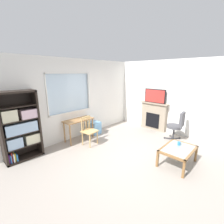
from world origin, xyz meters
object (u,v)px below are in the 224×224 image
object	(u,v)px
bookshelf	(20,127)
sippy_cup	(179,143)
fireplace	(154,116)
coffee_table	(178,151)
wooden_chair	(89,131)
plastic_drawer_unit	(95,128)
desk_under_window	(79,123)
tv	(155,96)
office_chair	(177,125)

from	to	relation	value
bookshelf	sippy_cup	size ratio (longest dim) A/B	20.09
fireplace	coffee_table	distance (m)	2.47
wooden_chair	coffee_table	xyz separation A→B (m)	(0.81, -2.48, -0.09)
plastic_drawer_unit	fireplace	world-z (taller)	fireplace
desk_under_window	tv	xyz separation A→B (m)	(2.63, -1.33, 0.75)
wooden_chair	office_chair	xyz separation A→B (m)	(2.19, -1.91, 0.09)
plastic_drawer_unit	tv	size ratio (longest dim) A/B	0.54
sippy_cup	office_chair	bearing A→B (deg)	23.22
sippy_cup	coffee_table	bearing A→B (deg)	-163.28
desk_under_window	fireplace	xyz separation A→B (m)	(2.65, -1.33, -0.06)
desk_under_window	coffee_table	distance (m)	3.11
wooden_chair	tv	distance (m)	2.88
office_chair	coffee_table	size ratio (longest dim) A/B	1.07
sippy_cup	bookshelf	bearing A→B (deg)	131.76
tv	sippy_cup	world-z (taller)	tv
fireplace	tv	size ratio (longest dim) A/B	1.33
tv	office_chair	bearing A→B (deg)	-111.32
tv	office_chair	size ratio (longest dim) A/B	0.85
fireplace	sippy_cup	bearing A→B (deg)	-135.48
bookshelf	fireplace	distance (m)	4.59
plastic_drawer_unit	sippy_cup	size ratio (longest dim) A/B	5.04
plastic_drawer_unit	fireplace	xyz separation A→B (m)	(1.93, -1.38, 0.32)
coffee_table	fireplace	bearing A→B (deg)	42.42
bookshelf	wooden_chair	bearing A→B (deg)	-19.93
plastic_drawer_unit	coffee_table	size ratio (longest dim) A/B	0.48
bookshelf	plastic_drawer_unit	size ratio (longest dim) A/B	3.99
desk_under_window	sippy_cup	bearing A→B (deg)	-70.88
fireplace	coffee_table	xyz separation A→B (m)	(-1.82, -1.66, -0.18)
bookshelf	tv	bearing A→B (deg)	-18.35
bookshelf	sippy_cup	world-z (taller)	bookshelf
bookshelf	desk_under_window	world-z (taller)	bookshelf
office_chair	sippy_cup	bearing A→B (deg)	-156.78
desk_under_window	office_chair	distance (m)	3.28
sippy_cup	wooden_chair	bearing A→B (deg)	112.45
fireplace	tv	bearing A→B (deg)	-180.00
bookshelf	plastic_drawer_unit	distance (m)	2.51
wooden_chair	coffee_table	size ratio (longest dim) A/B	0.96
fireplace	coffee_table	bearing A→B (deg)	-137.58
wooden_chair	fireplace	xyz separation A→B (m)	(2.63, -0.81, 0.08)
wooden_chair	plastic_drawer_unit	world-z (taller)	wooden_chair
desk_under_window	coffee_table	xyz separation A→B (m)	(0.83, -2.99, -0.24)
tv	coffee_table	bearing A→B (deg)	-137.30
wooden_chair	sippy_cup	xyz separation A→B (m)	(1.00, -2.42, 0.01)
wooden_chair	fireplace	size ratio (longest dim) A/B	0.80
desk_under_window	plastic_drawer_unit	bearing A→B (deg)	3.95
wooden_chair	desk_under_window	bearing A→B (deg)	91.89
fireplace	coffee_table	size ratio (longest dim) A/B	1.20
wooden_chair	plastic_drawer_unit	xyz separation A→B (m)	(0.71, 0.56, -0.24)
bookshelf	fireplace	xyz separation A→B (m)	(4.35, -1.44, -0.32)
bookshelf	coffee_table	xyz separation A→B (m)	(2.53, -3.10, -0.50)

